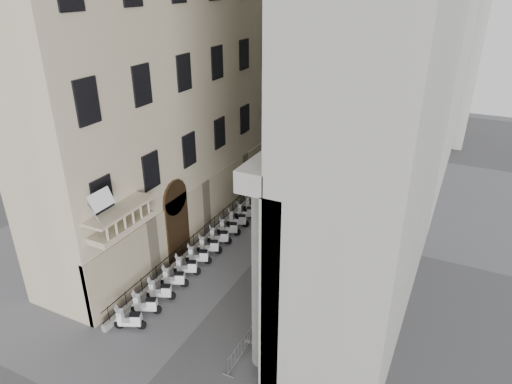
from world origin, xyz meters
TOP-DOWN VIEW (x-y plane):
  - iron_fence at (-4.30, 18.00)m, footprint 0.30×28.00m
  - blue_awning at (4.15, 26.00)m, footprint 1.60×3.00m
  - flag at (-4.00, 5.00)m, footprint 1.00×1.40m
  - scooter_0 at (-3.16, 4.86)m, footprint 1.51×1.07m
  - scooter_1 at (-3.16, 6.23)m, footprint 1.51×1.07m
  - scooter_2 at (-3.16, 7.61)m, footprint 1.51×1.07m
  - scooter_3 at (-3.16, 8.98)m, footprint 1.51×1.07m
  - scooter_4 at (-3.16, 10.36)m, footprint 1.51×1.07m
  - scooter_5 at (-3.16, 11.73)m, footprint 1.51×1.07m
  - scooter_6 at (-3.16, 13.11)m, footprint 1.51×1.07m
  - scooter_7 at (-3.16, 14.49)m, footprint 1.51×1.07m
  - scooter_8 at (-3.16, 15.86)m, footprint 1.51×1.07m
  - scooter_9 at (-3.16, 17.24)m, footprint 1.51×1.07m
  - scooter_10 at (-3.16, 18.61)m, footprint 1.51×1.07m
  - scooter_11 at (-3.16, 19.99)m, footprint 1.51×1.07m
  - scooter_12 at (-3.16, 21.37)m, footprint 1.51×1.07m
  - scooter_13 at (-3.16, 22.74)m, footprint 1.51×1.07m
  - barrier_0 at (3.17, 5.49)m, footprint 0.60×2.40m
  - barrier_1 at (3.17, 7.99)m, footprint 0.60×2.40m
  - barrier_2 at (3.17, 10.49)m, footprint 0.60×2.40m
  - barrier_3 at (3.17, 12.99)m, footprint 0.60×2.40m
  - barrier_4 at (3.17, 15.49)m, footprint 0.60×2.40m
  - barrier_5 at (3.17, 17.99)m, footprint 0.60×2.40m
  - barrier_6 at (3.17, 20.49)m, footprint 0.60×2.40m
  - barrier_7 at (3.17, 22.99)m, footprint 0.60×2.40m
  - barrier_8 at (3.17, 25.49)m, footprint 0.60×2.40m
  - security_tent at (-1.73, 21.10)m, footprint 3.89×3.89m
  - street_lamp at (-3.72, 26.93)m, footprint 2.42×0.20m
  - info_kiosk at (-2.57, 23.34)m, footprint 0.52×0.97m
  - pedestrian_a at (-0.71, 21.30)m, footprint 0.76×0.59m
  - pedestrian_b at (0.02, 34.75)m, footprint 0.90×0.71m
  - pedestrian_c at (-1.67, 36.00)m, footprint 0.81×0.56m

SIDE VIEW (x-z plane):
  - iron_fence at x=-4.30m, z-range -0.70..0.70m
  - blue_awning at x=4.15m, z-range -1.50..1.50m
  - flag at x=-4.00m, z-range -4.10..4.10m
  - scooter_0 at x=-3.16m, z-range -0.75..0.75m
  - scooter_1 at x=-3.16m, z-range -0.75..0.75m
  - scooter_2 at x=-3.16m, z-range -0.75..0.75m
  - scooter_3 at x=-3.16m, z-range -0.75..0.75m
  - scooter_4 at x=-3.16m, z-range -0.75..0.75m
  - scooter_5 at x=-3.16m, z-range -0.75..0.75m
  - scooter_6 at x=-3.16m, z-range -0.75..0.75m
  - scooter_7 at x=-3.16m, z-range -0.75..0.75m
  - scooter_8 at x=-3.16m, z-range -0.75..0.75m
  - scooter_9 at x=-3.16m, z-range -0.75..0.75m
  - scooter_10 at x=-3.16m, z-range -0.75..0.75m
  - scooter_11 at x=-3.16m, z-range -0.75..0.75m
  - scooter_12 at x=-3.16m, z-range -0.75..0.75m
  - scooter_13 at x=-3.16m, z-range -0.75..0.75m
  - barrier_0 at x=3.17m, z-range -0.55..0.55m
  - barrier_1 at x=3.17m, z-range -0.55..0.55m
  - barrier_2 at x=3.17m, z-range -0.55..0.55m
  - barrier_3 at x=3.17m, z-range -0.55..0.55m
  - barrier_4 at x=3.17m, z-range -0.55..0.55m
  - barrier_5 at x=3.17m, z-range -0.55..0.55m
  - barrier_6 at x=3.17m, z-range -0.55..0.55m
  - barrier_7 at x=3.17m, z-range -0.55..0.55m
  - barrier_8 at x=3.17m, z-range -0.55..0.55m
  - pedestrian_c at x=-1.67m, z-range 0.00..1.60m
  - pedestrian_b at x=0.02m, z-range 0.00..1.83m
  - pedestrian_a at x=-0.71m, z-range 0.00..1.84m
  - info_kiosk at x=-2.57m, z-range 0.01..1.98m
  - security_tent at x=-1.73m, z-range 1.06..4.22m
  - street_lamp at x=-3.72m, z-range 0.67..8.06m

